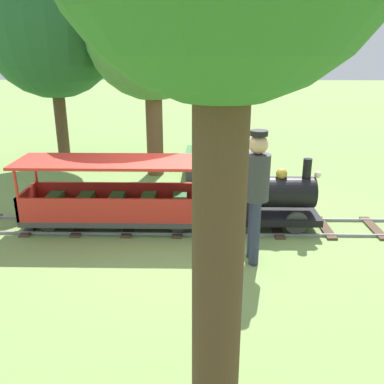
{
  "coord_description": "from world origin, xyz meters",
  "views": [
    {
      "loc": [
        5.52,
        -0.08,
        2.48
      ],
      "look_at": [
        0.0,
        -0.18,
        0.55
      ],
      "focal_mm": 38.55,
      "sensor_mm": 36.0,
      "label": 1
    }
  ],
  "objects_px": {
    "park_bench": "(198,154)",
    "oak_tree_near": "(152,34)",
    "conductor_person": "(256,187)",
    "oak_tree_distant": "(52,30)",
    "locomotive": "(262,197)",
    "passenger_car": "(116,200)"
  },
  "relations": [
    {
      "from": "passenger_car",
      "to": "conductor_person",
      "type": "xyz_separation_m",
      "value": [
        0.98,
        1.87,
        0.54
      ]
    },
    {
      "from": "passenger_car",
      "to": "oak_tree_near",
      "type": "height_order",
      "value": "oak_tree_near"
    },
    {
      "from": "locomotive",
      "to": "conductor_person",
      "type": "bearing_deg",
      "value": -13.41
    },
    {
      "from": "locomotive",
      "to": "oak_tree_near",
      "type": "relative_size",
      "value": 0.36
    },
    {
      "from": "conductor_person",
      "to": "oak_tree_distant",
      "type": "height_order",
      "value": "oak_tree_distant"
    },
    {
      "from": "park_bench",
      "to": "oak_tree_distant",
      "type": "distance_m",
      "value": 3.9
    },
    {
      "from": "locomotive",
      "to": "park_bench",
      "type": "distance_m",
      "value": 2.96
    },
    {
      "from": "passenger_car",
      "to": "oak_tree_distant",
      "type": "distance_m",
      "value": 4.57
    },
    {
      "from": "passenger_car",
      "to": "park_bench",
      "type": "distance_m",
      "value": 3.04
    },
    {
      "from": "conductor_person",
      "to": "oak_tree_distant",
      "type": "distance_m",
      "value": 6.05
    },
    {
      "from": "locomotive",
      "to": "conductor_person",
      "type": "xyz_separation_m",
      "value": [
        0.98,
        -0.23,
        0.47
      ]
    },
    {
      "from": "conductor_person",
      "to": "oak_tree_near",
      "type": "height_order",
      "value": "oak_tree_near"
    },
    {
      "from": "conductor_person",
      "to": "park_bench",
      "type": "distance_m",
      "value": 3.89
    },
    {
      "from": "locomotive",
      "to": "passenger_car",
      "type": "distance_m",
      "value": 2.1
    },
    {
      "from": "passenger_car",
      "to": "oak_tree_near",
      "type": "bearing_deg",
      "value": 173.93
    },
    {
      "from": "oak_tree_distant",
      "to": "park_bench",
      "type": "bearing_deg",
      "value": 78.38
    },
    {
      "from": "park_bench",
      "to": "oak_tree_near",
      "type": "relative_size",
      "value": 0.33
    },
    {
      "from": "locomotive",
      "to": "park_bench",
      "type": "xyz_separation_m",
      "value": [
        -2.81,
        -0.94,
        -0.07
      ]
    },
    {
      "from": "oak_tree_distant",
      "to": "locomotive",
      "type": "bearing_deg",
      "value": 48.91
    },
    {
      "from": "locomotive",
      "to": "oak_tree_near",
      "type": "distance_m",
      "value": 3.97
    },
    {
      "from": "locomotive",
      "to": "park_bench",
      "type": "bearing_deg",
      "value": -161.59
    },
    {
      "from": "conductor_person",
      "to": "oak_tree_near",
      "type": "relative_size",
      "value": 0.4
    }
  ]
}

